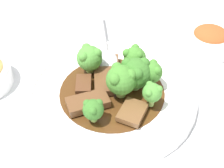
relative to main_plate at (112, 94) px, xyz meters
The scene contains 16 objects.
ground_plane 0.01m from the main_plate, ahead, with size 4.00×4.00×0.00m, color silver.
main_plate is the anchor object (origin of this frame).
beef_strip_0 0.06m from the main_plate, 10.24° to the right, with size 0.08×0.07×0.01m.
beef_strip_1 0.07m from the main_plate, 142.82° to the right, with size 0.05×0.05×0.01m.
beef_strip_2 0.05m from the main_plate, 57.59° to the right, with size 0.05×0.05×0.02m.
beef_strip_3 0.07m from the main_plate, 68.16° to the left, with size 0.06×0.05×0.01m.
beef_strip_4 0.03m from the main_plate, 103.46° to the right, with size 0.07×0.07×0.01m.
broccoli_floret_0 0.05m from the main_plate, 86.32° to the left, with size 0.05×0.05×0.06m.
broccoli_floret_1 0.08m from the main_plate, 14.71° to the left, with size 0.03×0.03×0.04m.
broccoli_floret_2 0.08m from the main_plate, 138.06° to the left, with size 0.04×0.04×0.05m.
broccoli_floret_3 0.08m from the main_plate, 103.47° to the right, with size 0.05×0.05×0.06m.
broccoli_floret_4 0.06m from the main_plate, 136.95° to the left, with size 0.05×0.05×0.06m.
broccoli_floret_5 0.08m from the main_plate, behind, with size 0.04×0.04×0.05m.
broccoli_floret_6 0.09m from the main_plate, 99.13° to the left, with size 0.03×0.03×0.05m.
serving_spoon 0.10m from the main_plate, 136.33° to the right, with size 0.17×0.17×0.01m.
side_bowl_kimchi 0.25m from the main_plate, 161.50° to the left, with size 0.09×0.09×0.06m.
Camera 1 is at (0.32, 0.25, 0.41)m, focal length 50.00 mm.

